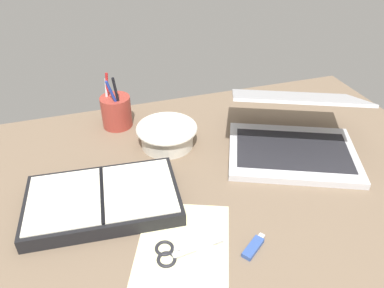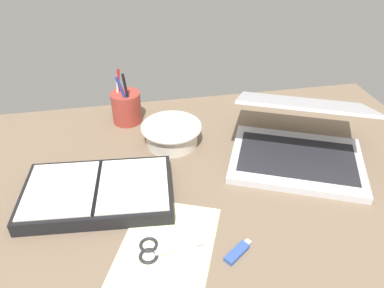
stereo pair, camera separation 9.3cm
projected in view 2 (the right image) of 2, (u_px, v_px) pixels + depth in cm
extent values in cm
cube|color=#75604C|center=(197.00, 202.00, 87.61)|extent=(140.00, 100.00, 2.00)
cube|color=silver|center=(296.00, 160.00, 97.86)|extent=(40.78, 36.32, 1.80)
cube|color=#232328|center=(297.00, 157.00, 97.29)|extent=(34.29, 28.30, 0.24)
cube|color=silver|center=(304.00, 103.00, 97.20)|extent=(40.23, 35.06, 9.69)
cube|color=silver|center=(304.00, 105.00, 96.94)|extent=(36.76, 31.69, 8.35)
cylinder|color=silver|center=(172.00, 135.00, 104.42)|extent=(14.38, 14.38, 5.46)
torus|color=silver|center=(171.00, 127.00, 102.88)|extent=(16.92, 16.92, 1.35)
cylinder|color=#9E382D|center=(126.00, 107.00, 113.40)|extent=(8.81, 8.81, 9.48)
cylinder|color=black|center=(128.00, 99.00, 109.29)|extent=(2.32, 1.28, 15.81)
cylinder|color=#233899|center=(126.00, 100.00, 109.27)|extent=(4.93, 1.08, 14.92)
cylinder|color=#B21E1E|center=(118.00, 94.00, 112.06)|extent=(2.30, 2.78, 15.35)
cylinder|color=#B7B7BC|center=(118.00, 97.00, 111.99)|extent=(2.27, 4.54, 13.50)
cube|color=black|center=(98.00, 192.00, 86.30)|extent=(35.52, 23.55, 3.40)
cube|color=silver|center=(61.00, 189.00, 84.56)|extent=(17.22, 20.04, 0.30)
cube|color=silver|center=(133.00, 184.00, 85.95)|extent=(17.22, 20.04, 0.30)
cube|color=black|center=(97.00, 186.00, 85.17)|extent=(2.38, 18.78, 0.30)
cube|color=#B7B7BC|center=(182.00, 247.00, 74.55)|extent=(11.00, 2.36, 0.30)
cube|color=#B7B7BC|center=(182.00, 248.00, 74.72)|extent=(10.77, 4.50, 0.30)
torus|color=#232328|center=(149.00, 256.00, 73.10)|extent=(3.90, 3.90, 0.70)
torus|color=#232328|center=(149.00, 245.00, 75.41)|extent=(3.90, 3.90, 0.70)
cube|color=#F4EFB2|center=(165.00, 252.00, 74.27)|extent=(27.47, 32.58, 0.16)
cube|color=#33519E|center=(237.00, 253.00, 73.50)|extent=(6.01, 5.18, 1.00)
cube|color=silver|center=(248.00, 242.00, 75.68)|extent=(1.68, 1.68, 0.60)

